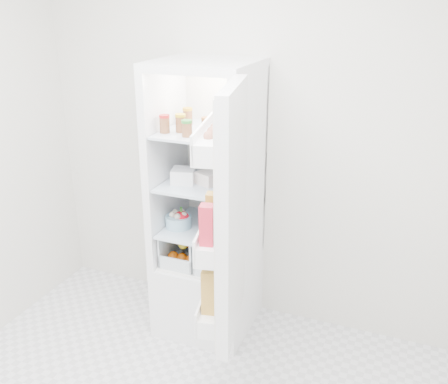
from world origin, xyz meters
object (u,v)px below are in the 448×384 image
at_px(fridge_door, 226,221).
at_px(red_cabbage, 232,213).
at_px(mushroom_bowl, 178,221).
at_px(refrigerator, 210,234).

bearing_deg(fridge_door, red_cabbage, 6.49).
bearing_deg(mushroom_bowl, red_cabbage, 25.74).
distance_m(refrigerator, mushroom_bowl, 0.24).
xyz_separation_m(red_cabbage, mushroom_bowl, (-0.31, -0.15, -0.05)).
height_order(red_cabbage, fridge_door, fridge_door).
height_order(mushroom_bowl, fridge_door, fridge_door).
distance_m(red_cabbage, fridge_door, 0.73).
xyz_separation_m(refrigerator, mushroom_bowl, (-0.17, -0.13, 0.12)).
distance_m(mushroom_bowl, fridge_door, 0.79).
bearing_deg(red_cabbage, refrigerator, -173.85).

